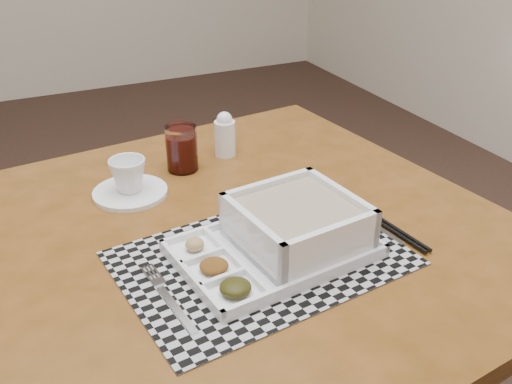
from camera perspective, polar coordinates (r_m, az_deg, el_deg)
floor at (r=1.97m, az=-24.22°, el=-14.98°), size 5.00×5.00×0.00m
dining_table at (r=1.09m, az=-2.04°, el=-6.85°), size 1.06×1.06×0.72m
placemat at (r=0.96m, az=0.54°, el=-6.65°), size 0.49×0.37×0.00m
serving_tray at (r=0.96m, az=3.43°, el=-4.06°), size 0.34×0.26×0.09m
fork at (r=0.89m, az=-8.76°, el=-10.15°), size 0.04×0.19×0.00m
spoon at (r=1.10m, az=9.58°, el=-1.80°), size 0.04×0.18×0.01m
chopsticks at (r=1.08m, az=12.29°, el=-2.79°), size 0.04×0.24×0.01m
saucer at (r=1.18m, az=-12.46°, el=-0.05°), size 0.15×0.15×0.01m
cup at (r=1.16m, az=-12.66°, el=1.66°), size 0.09×0.09×0.07m
juice_glass at (r=1.25m, az=-7.43°, el=4.20°), size 0.07×0.07×0.10m
creamer_bottle at (r=1.31m, az=-3.13°, el=5.74°), size 0.05×0.05×0.10m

